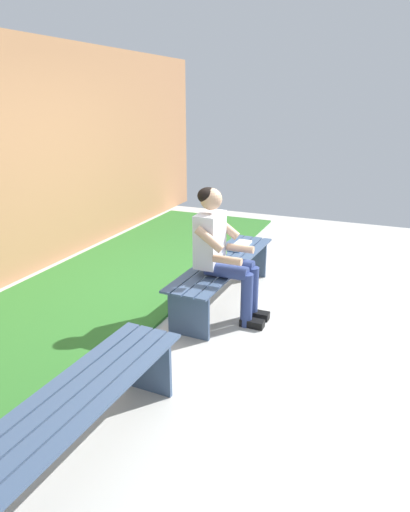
% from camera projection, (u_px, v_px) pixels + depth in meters
% --- Properties ---
extents(ground_plane, '(10.00, 7.00, 0.04)m').
position_uv_depth(ground_plane, '(293.00, 392.00, 3.28)').
color(ground_plane, '#B2B2AD').
extents(grass_strip, '(9.00, 1.90, 0.03)m').
position_uv_depth(grass_strip, '(41.00, 328.00, 4.12)').
color(grass_strip, '#2D6B28').
rests_on(grass_strip, ground).
extents(bench_near, '(1.88, 0.50, 0.44)m').
position_uv_depth(bench_near, '(224.00, 270.00, 4.60)').
color(bench_near, '#384C6B').
rests_on(bench_near, ground).
extents(bench_far, '(1.88, 0.50, 0.44)m').
position_uv_depth(bench_far, '(67.00, 419.00, 2.46)').
color(bench_far, '#384C6B').
rests_on(bench_far, ground).
extents(person_seated, '(0.50, 0.69, 1.25)m').
position_uv_depth(person_seated, '(222.00, 249.00, 4.15)').
color(person_seated, silver).
rests_on(person_seated, ground).
extents(apple, '(0.08, 0.08, 0.08)m').
position_uv_depth(apple, '(223.00, 253.00, 4.68)').
color(apple, '#72B738').
rests_on(apple, bench_near).
extents(book_open, '(0.42, 0.17, 0.02)m').
position_uv_depth(book_open, '(239.00, 246.00, 5.00)').
color(book_open, white).
rests_on(book_open, bench_near).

